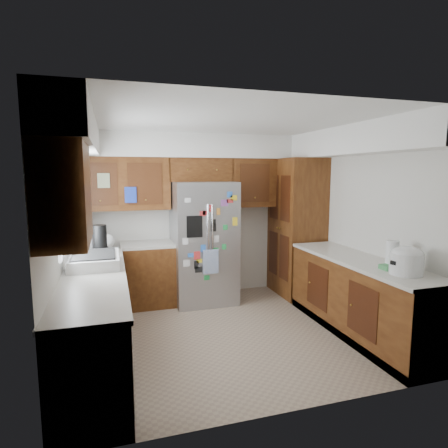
% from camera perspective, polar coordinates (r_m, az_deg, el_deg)
% --- Properties ---
extents(floor, '(3.60, 3.60, 0.00)m').
position_cam_1_polar(floor, '(4.74, 0.60, -16.22)').
color(floor, tan).
rests_on(floor, ground).
extents(room_shell, '(3.64, 3.24, 2.52)m').
position_cam_1_polar(room_shell, '(4.65, -1.97, 6.49)').
color(room_shell, silver).
rests_on(room_shell, ground).
extents(left_counter_run, '(1.36, 3.20, 0.92)m').
position_cam_1_polar(left_counter_run, '(4.42, -17.02, -12.40)').
color(left_counter_run, '#44200D').
rests_on(left_counter_run, ground).
extents(right_counter_run, '(0.63, 2.25, 0.92)m').
position_cam_1_polar(right_counter_run, '(4.84, 19.92, -10.82)').
color(right_counter_run, '#44200D').
rests_on(right_counter_run, ground).
extents(pantry, '(0.60, 0.90, 2.15)m').
position_cam_1_polar(pantry, '(6.04, 10.98, -0.49)').
color(pantry, '#44200D').
rests_on(pantry, ground).
extents(fridge, '(0.90, 0.79, 1.80)m').
position_cam_1_polar(fridge, '(5.58, -3.10, -2.84)').
color(fridge, gray).
rests_on(fridge, ground).
extents(bridge_cabinet, '(0.96, 0.34, 0.35)m').
position_cam_1_polar(bridge_cabinet, '(5.71, -3.73, 8.24)').
color(bridge_cabinet, '#44200D').
rests_on(bridge_cabinet, fridge).
extents(fridge_top_items, '(0.79, 0.29, 0.27)m').
position_cam_1_polar(fridge_top_items, '(5.69, -4.53, 11.23)').
color(fridge_top_items, '#2236B6').
rests_on(fridge_top_items, bridge_cabinet).
extents(sink_assembly, '(0.52, 0.70, 0.37)m').
position_cam_1_polar(sink_assembly, '(4.33, -19.14, -5.18)').
color(sink_assembly, white).
rests_on(sink_assembly, left_counter_run).
extents(left_counter_clutter, '(0.35, 0.85, 0.38)m').
position_cam_1_polar(left_counter_clutter, '(5.05, -18.30, -2.61)').
color(left_counter_clutter, black).
rests_on(left_counter_clutter, left_counter_run).
extents(rice_cooker, '(0.33, 0.32, 0.28)m').
position_cam_1_polar(rice_cooker, '(4.16, 26.05, -4.93)').
color(rice_cooker, white).
rests_on(rice_cooker, right_counter_run).
extents(paper_towel, '(0.13, 0.13, 0.29)m').
position_cam_1_polar(paper_towel, '(4.38, 24.24, -4.23)').
color(paper_towel, white).
rests_on(paper_towel, right_counter_run).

